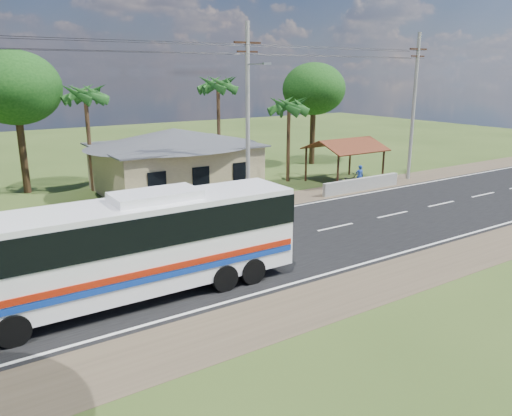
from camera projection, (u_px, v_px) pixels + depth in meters
The scene contains 14 objects.
ground at pixel (267, 242), 24.67m from camera, with size 120.00×120.00×0.00m, color #2E4518.
road at pixel (267, 242), 24.67m from camera, with size 120.00×16.00×0.03m.
house at pixel (174, 153), 34.99m from camera, with size 12.40×10.00×5.00m.
waiting_shed at pixel (345, 146), 37.70m from camera, with size 5.20×4.48×3.35m.
concrete_barrier at pixel (362, 184), 35.43m from camera, with size 7.00×0.30×0.90m, color #9E9E99.
utility_poles at pixel (243, 113), 29.80m from camera, with size 32.80×2.22×11.00m.
palm_near at pixel (289, 106), 37.08m from camera, with size 2.80×2.80×6.70m.
palm_mid at pixel (218, 85), 38.47m from camera, with size 2.80×2.80×8.20m.
palm_far at pixel (85, 95), 33.70m from camera, with size 2.80×2.80×7.70m.
tree_behind_house at pixel (15, 88), 33.07m from camera, with size 6.00×6.00×9.61m.
tree_behind_shed at pixel (314, 89), 44.30m from camera, with size 5.60×5.60×9.02m.
coach_bus at pixel (130, 241), 17.96m from camera, with size 12.79×2.87×3.96m.
motorcycle at pixel (348, 180), 36.44m from camera, with size 0.66×1.90×1.00m, color black.
person at pixel (359, 176), 36.48m from camera, with size 0.59×0.39×1.62m, color #1C3C9B.
Camera 1 is at (-13.30, -19.21, 8.12)m, focal length 35.00 mm.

